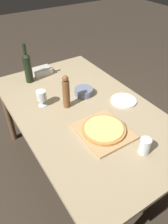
% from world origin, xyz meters
% --- Properties ---
extents(ground_plane, '(12.00, 12.00, 0.00)m').
position_xyz_m(ground_plane, '(0.00, 0.00, 0.00)').
color(ground_plane, '#382D23').
extents(dining_table, '(1.00, 1.68, 0.76)m').
position_xyz_m(dining_table, '(0.00, 0.00, 0.68)').
color(dining_table, '#9E8966').
rests_on(dining_table, ground_plane).
extents(cutting_board, '(0.32, 0.36, 0.02)m').
position_xyz_m(cutting_board, '(-0.03, -0.30, 0.77)').
color(cutting_board, tan).
rests_on(cutting_board, dining_table).
extents(pizza, '(0.30, 0.30, 0.02)m').
position_xyz_m(pizza, '(-0.03, -0.30, 0.79)').
color(pizza, '#BC7A3D').
rests_on(pizza, cutting_board).
extents(wine_bottle, '(0.07, 0.07, 0.36)m').
position_xyz_m(wine_bottle, '(-0.20, 0.62, 0.90)').
color(wine_bottle, black).
rests_on(wine_bottle, dining_table).
extents(pepper_mill, '(0.06, 0.06, 0.27)m').
position_xyz_m(pepper_mill, '(-0.09, 0.09, 0.89)').
color(pepper_mill, brown).
rests_on(pepper_mill, dining_table).
extents(wine_glass, '(0.08, 0.08, 0.13)m').
position_xyz_m(wine_glass, '(-0.25, 0.21, 0.85)').
color(wine_glass, silver).
rests_on(wine_glass, dining_table).
extents(small_bowl, '(0.15, 0.15, 0.06)m').
position_xyz_m(small_bowl, '(0.11, 0.16, 0.79)').
color(small_bowl, slate).
rests_on(small_bowl, dining_table).
extents(drinking_tumbler, '(0.07, 0.07, 0.11)m').
position_xyz_m(drinking_tumbler, '(0.08, -0.58, 0.81)').
color(drinking_tumbler, silver).
rests_on(drinking_tumbler, dining_table).
extents(dinner_plate, '(0.21, 0.21, 0.01)m').
position_xyz_m(dinner_plate, '(0.33, -0.09, 0.76)').
color(dinner_plate, white).
rests_on(dinner_plate, dining_table).
extents(food_container, '(0.18, 0.13, 0.06)m').
position_xyz_m(food_container, '(-0.04, 0.69, 0.79)').
color(food_container, '#BCB7AD').
rests_on(food_container, dining_table).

